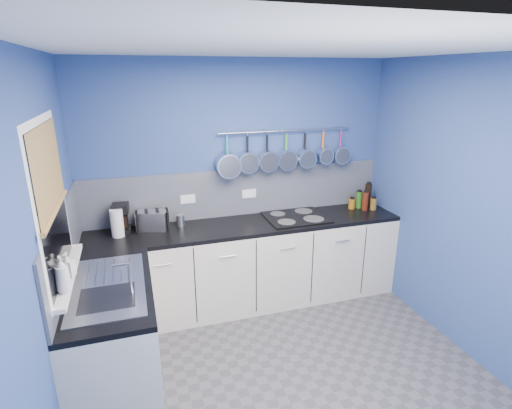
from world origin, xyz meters
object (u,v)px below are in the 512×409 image
coffee_maker (121,219)px  hob (295,217)px  paper_towel (117,223)px  canister (180,220)px  soap_bottle_a (62,274)px  toaster (152,220)px  soap_bottle_b (67,265)px

coffee_maker → hob: bearing=2.4°
paper_towel → canister: bearing=8.7°
canister → hob: 1.19m
soap_bottle_a → toaster: 1.45m
toaster → canister: 0.27m
soap_bottle_a → toaster: bearing=65.0°
soap_bottle_b → toaster: bearing=61.0°
soap_bottle_a → paper_towel: (0.29, 1.22, -0.14)m
paper_towel → hob: paper_towel is taller
paper_towel → toaster: bearing=15.3°
coffee_maker → paper_towel: bearing=-110.5°
coffee_maker → canister: size_ratio=2.42×
soap_bottle_b → hob: (2.07, 0.99, -0.23)m
toaster → hob: toaster is taller
paper_towel → canister: 0.60m
canister → soap_bottle_a: bearing=-123.8°
soap_bottle_a → hob: size_ratio=0.38×
soap_bottle_b → hob: bearing=25.7°
soap_bottle_a → hob: 2.40m
toaster → canister: size_ratio=2.45×
soap_bottle_b → paper_towel: bearing=74.1°
soap_bottle_b → coffee_maker: size_ratio=0.61×
soap_bottle_a → soap_bottle_b: (0.00, 0.21, -0.03)m
coffee_maker → canister: coffee_maker is taller
paper_towel → hob: 1.78m
paper_towel → toaster: size_ratio=0.90×
soap_bottle_b → hob: soap_bottle_b is taller
soap_bottle_b → canister: (0.88, 1.10, -0.18)m
canister → hob: bearing=-5.2°
soap_bottle_b → coffee_maker: (0.33, 1.09, -0.09)m
soap_bottle_a → coffee_maker: 1.34m
soap_bottle_a → coffee_maker: (0.33, 1.30, -0.13)m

